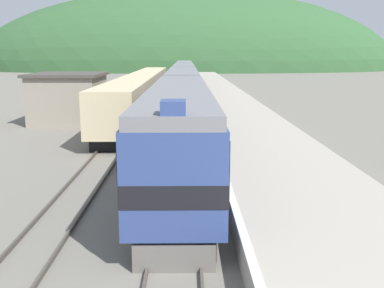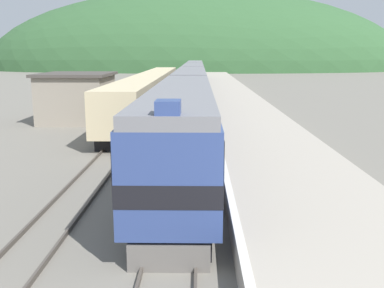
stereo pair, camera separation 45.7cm
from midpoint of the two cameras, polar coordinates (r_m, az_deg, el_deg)
track_main at (r=66.81m, az=0.43°, el=6.66°), size 1.52×180.00×0.16m
track_siding at (r=66.97m, az=-3.14°, el=6.66°), size 1.52×180.00×0.16m
platform at (r=47.05m, az=6.01°, el=4.99°), size 5.92×140.00×0.88m
distant_hills at (r=158.94m, az=0.72°, el=9.45°), size 146.07×65.73×53.49m
station_shed at (r=39.21m, az=-14.05°, el=5.80°), size 5.78×6.89×4.08m
express_train_lead_car at (r=21.15m, az=-0.63°, el=2.15°), size 2.88×20.29×4.54m
carriage_second at (r=42.19m, az=0.15°, el=6.82°), size 2.87×19.86×4.18m
carriage_third at (r=62.88m, az=0.41°, el=8.37°), size 2.87×19.86×4.18m
carriage_fourth at (r=83.59m, az=0.54°, el=9.15°), size 2.87×19.86×4.18m
siding_train at (r=46.73m, az=-4.91°, el=6.72°), size 2.90×42.92×3.60m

